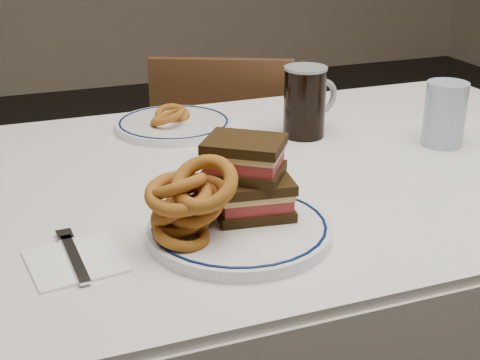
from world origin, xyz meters
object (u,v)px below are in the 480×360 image
object	(u,v)px
main_plate	(239,229)
reuben_sandwich	(249,177)
beer_mug	(306,101)
far_plate	(174,124)
chair_far	(225,177)

from	to	relation	value
main_plate	reuben_sandwich	size ratio (longest dim) A/B	1.89
main_plate	beer_mug	distance (m)	0.46
far_plate	main_plate	bearing A→B (deg)	-94.63
chair_far	reuben_sandwich	bearing A→B (deg)	-107.09
chair_far	beer_mug	xyz separation A→B (m)	(-0.02, -0.54, 0.38)
main_plate	beer_mug	world-z (taller)	beer_mug
far_plate	reuben_sandwich	bearing A→B (deg)	-91.68
main_plate	far_plate	xyz separation A→B (m)	(0.04, 0.50, -0.00)
main_plate	far_plate	size ratio (longest dim) A/B	1.09
chair_far	reuben_sandwich	distance (m)	0.99
main_plate	beer_mug	size ratio (longest dim) A/B	1.86
chair_far	beer_mug	world-z (taller)	beer_mug
chair_far	main_plate	world-z (taller)	chair_far
reuben_sandwich	far_plate	size ratio (longest dim) A/B	0.58
beer_mug	far_plate	xyz separation A→B (m)	(-0.24, 0.14, -0.06)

